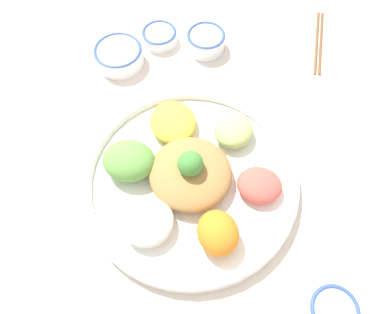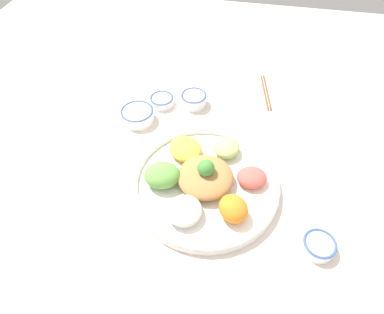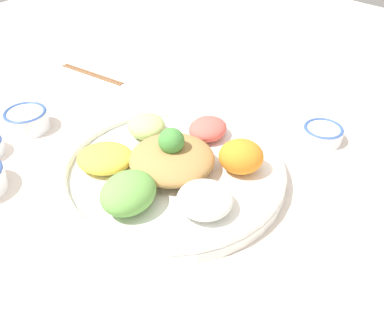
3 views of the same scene
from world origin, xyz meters
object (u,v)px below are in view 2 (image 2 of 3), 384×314
object	(u,v)px
chopsticks_pair_near	(266,92)
rice_bowl_plain	(319,245)
sauce_bowl_red	(194,99)
sauce_bowl_dark	(138,115)
salad_platter	(206,180)
rice_bowl_blue	(162,100)

from	to	relation	value
chopsticks_pair_near	rice_bowl_plain	bearing A→B (deg)	3.92
rice_bowl_plain	chopsticks_pair_near	world-z (taller)	rice_bowl_plain
sauce_bowl_red	sauce_bowl_dark	bearing A→B (deg)	-55.60
sauce_bowl_red	chopsticks_pair_near	distance (m)	0.28
sauce_bowl_dark	chopsticks_pair_near	distance (m)	0.48
sauce_bowl_dark	chopsticks_pair_near	size ratio (longest dim) A/B	0.53
salad_platter	rice_bowl_plain	size ratio (longest dim) A/B	5.10
rice_bowl_blue	rice_bowl_plain	size ratio (longest dim) A/B	1.02
salad_platter	rice_bowl_blue	world-z (taller)	salad_platter
rice_bowl_blue	chopsticks_pair_near	world-z (taller)	rice_bowl_blue
sauce_bowl_red	chopsticks_pair_near	world-z (taller)	sauce_bowl_red
sauce_bowl_red	chopsticks_pair_near	size ratio (longest dim) A/B	0.44
sauce_bowl_dark	rice_bowl_plain	distance (m)	0.68
salad_platter	rice_bowl_plain	xyz separation A→B (m)	(0.13, 0.30, -0.01)
salad_platter	rice_bowl_plain	bearing A→B (deg)	66.06
rice_bowl_plain	sauce_bowl_red	bearing A→B (deg)	-139.93
salad_platter	sauce_bowl_dark	xyz separation A→B (m)	(-0.23, -0.27, -0.00)
sauce_bowl_red	rice_bowl_plain	bearing A→B (deg)	40.07
sauce_bowl_red	rice_bowl_blue	distance (m)	0.11
rice_bowl_blue	sauce_bowl_dark	world-z (taller)	sauce_bowl_dark
salad_platter	sauce_bowl_dark	distance (m)	0.35
salad_platter	rice_bowl_plain	distance (m)	0.33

